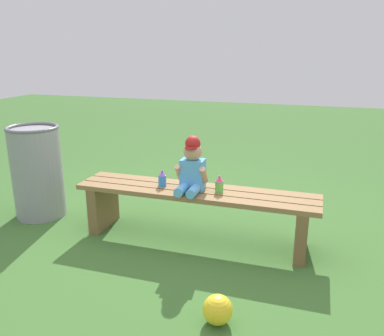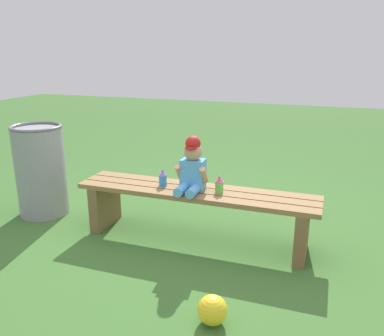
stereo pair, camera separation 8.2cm
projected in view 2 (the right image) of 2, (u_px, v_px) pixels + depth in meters
ground_plane at (195, 239)px, 3.07m from camera, size 16.00×16.00×0.00m
park_bench at (195, 204)px, 2.99m from camera, size 1.81×0.36×0.41m
child_figure at (192, 167)px, 2.89m from camera, size 0.23×0.27×0.40m
sippy_cup_left at (163, 178)px, 3.02m from camera, size 0.06×0.06×0.12m
sippy_cup_right at (219, 185)px, 2.88m from camera, size 0.06×0.06×0.12m
toy_ball at (212, 310)px, 2.11m from camera, size 0.16×0.16×0.16m
trash_bin at (41, 170)px, 3.45m from camera, size 0.43×0.43×0.79m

